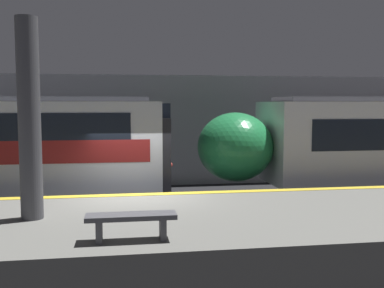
% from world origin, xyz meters
% --- Properties ---
extents(ground_plane, '(120.00, 120.00, 0.00)m').
position_xyz_m(ground_plane, '(0.00, 0.00, 0.00)').
color(ground_plane, black).
extents(platform, '(40.00, 4.61, 1.06)m').
position_xyz_m(platform, '(0.00, -2.31, 0.52)').
color(platform, slate).
rests_on(platform, ground).
extents(station_rear_barrier, '(50.00, 0.15, 4.45)m').
position_xyz_m(station_rear_barrier, '(0.00, 6.76, 2.22)').
color(station_rear_barrier, '#939399').
rests_on(station_rear_barrier, ground).
extents(support_pillar_near, '(0.43, 0.43, 3.93)m').
position_xyz_m(support_pillar_near, '(-2.10, -2.16, 3.01)').
color(support_pillar_near, '#47474C').
rests_on(support_pillar_near, platform).
extents(platform_bench, '(1.50, 0.40, 0.45)m').
position_xyz_m(platform_bench, '(-0.19, -3.91, 1.38)').
color(platform_bench, '#4C4C51').
rests_on(platform_bench, platform).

